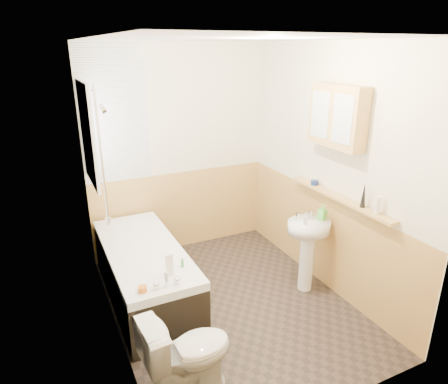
{
  "coord_description": "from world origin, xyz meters",
  "views": [
    {
      "loc": [
        -1.53,
        -3.03,
        2.44
      ],
      "look_at": [
        0.0,
        0.15,
        1.15
      ],
      "focal_mm": 32.0,
      "sensor_mm": 36.0,
      "label": 1
    }
  ],
  "objects_px": {
    "pine_shelf": "(339,198)",
    "medicine_cabinet": "(337,116)",
    "toilet": "(188,353)",
    "bathtub": "(145,272)",
    "sink": "(308,241)"
  },
  "relations": [
    {
      "from": "pine_shelf",
      "to": "medicine_cabinet",
      "type": "distance_m",
      "value": 0.78
    },
    {
      "from": "toilet",
      "to": "medicine_cabinet",
      "type": "relative_size",
      "value": 1.07
    },
    {
      "from": "toilet",
      "to": "medicine_cabinet",
      "type": "height_order",
      "value": "medicine_cabinet"
    },
    {
      "from": "toilet",
      "to": "pine_shelf",
      "type": "height_order",
      "value": "pine_shelf"
    },
    {
      "from": "pine_shelf",
      "to": "medicine_cabinet",
      "type": "height_order",
      "value": "medicine_cabinet"
    },
    {
      "from": "bathtub",
      "to": "sink",
      "type": "xyz_separation_m",
      "value": [
        1.57,
        -0.57,
        0.26
      ]
    },
    {
      "from": "pine_shelf",
      "to": "bathtub",
      "type": "bearing_deg",
      "value": 157.33
    },
    {
      "from": "sink",
      "to": "toilet",
      "type": "bearing_deg",
      "value": -151.41
    },
    {
      "from": "bathtub",
      "to": "toilet",
      "type": "height_order",
      "value": "bathtub"
    },
    {
      "from": "pine_shelf",
      "to": "medicine_cabinet",
      "type": "xyz_separation_m",
      "value": [
        -0.03,
        0.1,
        0.77
      ]
    },
    {
      "from": "bathtub",
      "to": "pine_shelf",
      "type": "bearing_deg",
      "value": -22.67
    },
    {
      "from": "bathtub",
      "to": "toilet",
      "type": "bearing_deg",
      "value": -91.32
    },
    {
      "from": "pine_shelf",
      "to": "toilet",
      "type": "bearing_deg",
      "value": -162.76
    },
    {
      "from": "bathtub",
      "to": "medicine_cabinet",
      "type": "relative_size",
      "value": 2.69
    },
    {
      "from": "sink",
      "to": "medicine_cabinet",
      "type": "distance_m",
      "value": 1.29
    }
  ]
}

